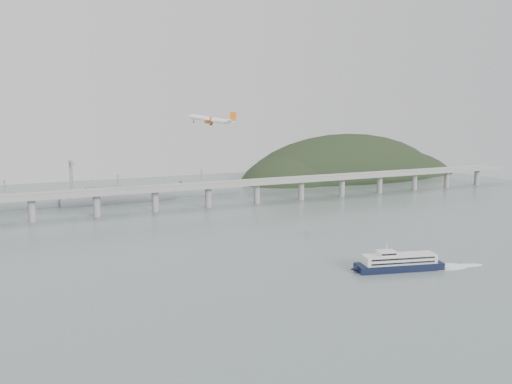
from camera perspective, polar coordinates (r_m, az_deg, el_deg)
ground at (r=282.16m, az=4.87°, el=-8.80°), size 900.00×900.00×0.00m
bridge at (r=457.43m, az=-7.98°, el=0.23°), size 800.00×22.00×23.90m
headland at (r=711.59m, az=11.19°, el=0.19°), size 365.00×155.00×156.00m
ferry at (r=290.34m, az=16.04°, el=-7.76°), size 79.44×29.25×15.24m
airliner at (r=355.78m, az=-5.12°, el=8.25°), size 32.70×30.74×9.85m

